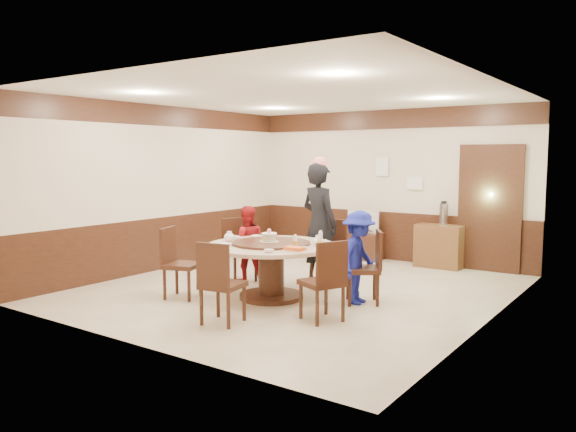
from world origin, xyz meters
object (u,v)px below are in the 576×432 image
Objects in this scene: person_standing at (319,224)px; shrimp_platter at (295,250)px; person_red at (247,244)px; person_blue at (359,257)px; television at (361,222)px; banquet_table at (271,260)px; tv_stand at (360,246)px; birthday_cake at (269,237)px; thermos at (444,214)px; side_cabinet at (439,246)px.

shrimp_platter is (0.54, -1.44, -0.14)m from person_standing.
person_blue reaches higher than person_red.
television is (-0.51, 2.30, -0.21)m from person_standing.
tv_stand is at bearing 97.09° from banquet_table.
person_red is 3.93× the size of shrimp_platter.
person_blue is at bearing 128.55° from television.
birthday_cake reaches higher than banquet_table.
tv_stand is (-1.53, 2.96, -0.37)m from person_blue.
shrimp_platter is (1.56, -0.96, 0.19)m from person_red.
television is at bearing -62.29° from person_standing.
shrimp_platter is at bearing -28.61° from banquet_table.
thermos is at bearing 70.83° from birthday_cake.
television is (-0.40, 3.41, -0.13)m from birthday_cake.
banquet_table is 0.95× the size of person_standing.
tv_stand is (-0.51, 2.30, -0.67)m from person_standing.
birthday_cake is (-1.13, -0.45, 0.23)m from person_blue.
person_red is at bearing 146.38° from banquet_table.
banquet_table is at bearing 151.39° from shrimp_platter.
television is (0.00, 0.00, 0.46)m from tv_stand.
person_red is 3.48m from side_cabinet.
person_blue is at bearing 162.27° from person_standing.
person_red reaches higher than thermos.
shrimp_platter is at bearing 103.56° from person_red.
person_red is 1.62× the size of television.
tv_stand is 1.54m from side_cabinet.
side_cabinet is (1.54, 0.03, 0.12)m from tv_stand.
person_blue is at bearing 57.84° from shrimp_platter.
television is at bearing -178.92° from thermos.
thermos is (2.12, 2.81, 0.35)m from person_red.
person_standing is 2.31× the size of side_cabinet.
birthday_cake is 0.68× the size of thermos.
side_cabinet is (0.49, 3.77, -0.40)m from shrimp_platter.
side_cabinet is (0.01, 2.99, -0.24)m from person_blue.
person_red is 4.58× the size of birthday_cake.
person_blue is (1.02, -0.67, -0.31)m from person_standing.
television is at bearing -145.35° from person_red.
birthday_cake is (0.92, -0.64, 0.25)m from person_red.
shrimp_platter is (0.62, -0.34, 0.24)m from banquet_table.
person_blue reaches higher than side_cabinet.
tv_stand is 1.06× the size of side_cabinet.
person_red is 1.47× the size of side_cabinet.
banquet_table is 1.18m from person_standing.
banquet_table is at bearing 26.51° from birthday_cake.
person_blue is 3.01m from thermos.
person_standing is 1.26m from person_blue.
banquet_table is 2.40× the size of television.
television is 1.57m from side_cabinet.
banquet_table is 3.65m from thermos.
person_blue is at bearing -90.11° from side_cabinet.
person_red is 0.96× the size of person_blue.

